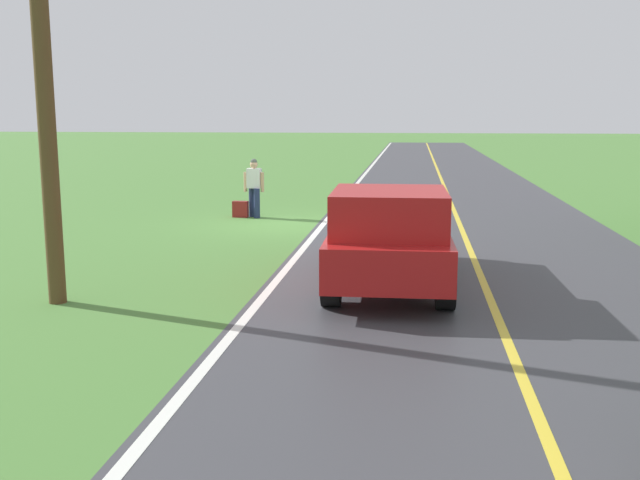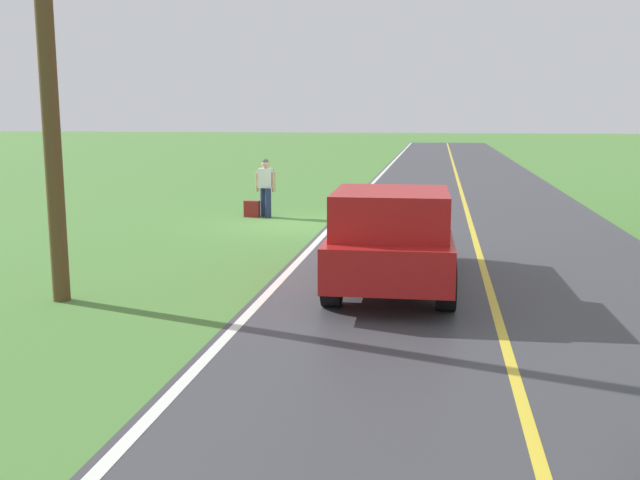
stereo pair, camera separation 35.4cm
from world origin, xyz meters
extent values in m
plane|color=#4C7F38|center=(0.00, 0.00, 0.00)|extent=(200.00, 200.00, 0.00)
cube|color=#3D3D42|center=(-4.78, 0.00, 0.00)|extent=(7.93, 120.00, 0.00)
cube|color=silver|center=(-1.00, 0.00, 0.01)|extent=(0.16, 117.60, 0.00)
cube|color=gold|center=(-4.78, 0.00, 0.01)|extent=(0.14, 117.60, 0.00)
cylinder|color=navy|center=(1.11, -1.16, 0.44)|extent=(0.18, 0.18, 0.88)
cylinder|color=navy|center=(1.32, -1.41, 0.44)|extent=(0.18, 0.18, 0.88)
cube|color=white|center=(1.21, -1.29, 1.17)|extent=(0.41, 0.28, 0.58)
sphere|color=tan|center=(1.21, -1.29, 1.57)|extent=(0.23, 0.23, 0.23)
sphere|color=#4C564C|center=(1.21, -1.29, 1.65)|extent=(0.20, 0.20, 0.20)
cube|color=navy|center=(1.20, -1.49, 1.20)|extent=(0.33, 0.22, 0.44)
cylinder|color=tan|center=(0.96, -1.25, 1.06)|extent=(0.10, 0.10, 0.58)
cylinder|color=tan|center=(1.47, -1.28, 1.06)|extent=(0.10, 0.10, 0.58)
cube|color=maroon|center=(1.64, -1.26, 0.24)|extent=(0.47, 0.23, 0.48)
cube|color=#B21919|center=(-3.07, 6.73, 0.75)|extent=(2.12, 5.44, 0.70)
cube|color=#B21919|center=(-3.09, 7.92, 1.46)|extent=(1.89, 2.20, 0.72)
cube|color=black|center=(-3.09, 7.92, 1.53)|extent=(1.71, 1.33, 0.43)
cube|color=#B21919|center=(-3.98, 5.63, 1.33)|extent=(0.17, 3.03, 0.45)
cube|color=#B21919|center=(-2.10, 5.67, 1.33)|extent=(0.17, 3.03, 0.45)
cube|color=#B21919|center=(-3.01, 4.14, 1.33)|extent=(1.84, 0.14, 0.45)
cylinder|color=black|center=(-4.00, 8.46, 0.40)|extent=(0.32, 0.81, 0.80)
cylinder|color=black|center=(-2.20, 8.50, 0.40)|extent=(0.32, 0.81, 0.80)
cylinder|color=black|center=(-3.93, 5.16, 0.40)|extent=(0.32, 0.81, 0.80)
cylinder|color=black|center=(-2.13, 5.20, 0.40)|extent=(0.32, 0.81, 0.80)
cylinder|color=brown|center=(2.27, 8.86, 3.85)|extent=(0.28, 0.28, 7.70)
camera|label=1|loc=(-3.47, 19.75, 3.05)|focal=40.76mm
camera|label=2|loc=(-3.82, 19.70, 3.05)|focal=40.76mm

